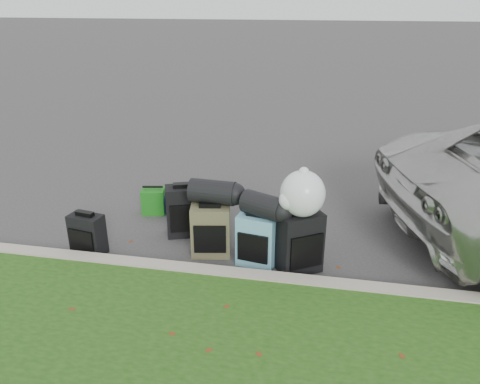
% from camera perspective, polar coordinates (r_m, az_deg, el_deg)
% --- Properties ---
extents(ground, '(120.00, 120.00, 0.00)m').
position_cam_1_polar(ground, '(5.92, 0.59, -5.72)').
color(ground, '#383535').
rests_on(ground, ground).
extents(curb, '(120.00, 0.18, 0.15)m').
position_cam_1_polar(curb, '(5.04, -1.49, -10.29)').
color(curb, '#9E937F').
rests_on(curb, ground).
extents(suitcase_small_black, '(0.43, 0.28, 0.49)m').
position_cam_1_polar(suitcase_small_black, '(5.78, -18.08, -4.95)').
color(suitcase_small_black, black).
rests_on(suitcase_small_black, ground).
extents(suitcase_large_black_left, '(0.52, 0.41, 0.65)m').
position_cam_1_polar(suitcase_large_black_left, '(5.94, -6.78, -2.30)').
color(suitcase_large_black_left, black).
rests_on(suitcase_large_black_left, ground).
extents(suitcase_olive, '(0.49, 0.36, 0.61)m').
position_cam_1_polar(suitcase_olive, '(5.46, -3.59, -4.73)').
color(suitcase_olive, '#424029').
rests_on(suitcase_olive, ground).
extents(suitcase_teal, '(0.46, 0.32, 0.60)m').
position_cam_1_polar(suitcase_teal, '(5.26, 2.05, -5.89)').
color(suitcase_teal, teal).
rests_on(suitcase_teal, ground).
extents(suitcase_large_black_right, '(0.54, 0.48, 0.69)m').
position_cam_1_polar(suitcase_large_black_right, '(5.16, 7.33, -6.13)').
color(suitcase_large_black_right, black).
rests_on(suitcase_large_black_right, ground).
extents(tote_green, '(0.35, 0.30, 0.35)m').
position_cam_1_polar(tote_green, '(6.66, -10.48, -1.10)').
color(tote_green, '#1A6D18').
rests_on(tote_green, ground).
extents(tote_navy, '(0.29, 0.26, 0.26)m').
position_cam_1_polar(tote_navy, '(6.63, -8.05, -1.48)').
color(tote_navy, navy).
rests_on(tote_navy, ground).
extents(duffel_left, '(0.54, 0.31, 0.28)m').
position_cam_1_polar(duffel_left, '(5.36, -3.36, 0.02)').
color(duffel_left, black).
rests_on(duffel_left, suitcase_olive).
extents(duffel_right, '(0.54, 0.44, 0.26)m').
position_cam_1_polar(duffel_right, '(5.06, 2.87, -1.66)').
color(duffel_right, black).
rests_on(duffel_right, suitcase_teal).
extents(trash_bag, '(0.48, 0.48, 0.48)m').
position_cam_1_polar(trash_bag, '(4.90, 7.65, -0.20)').
color(trash_bag, white).
rests_on(trash_bag, suitcase_large_black_right).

